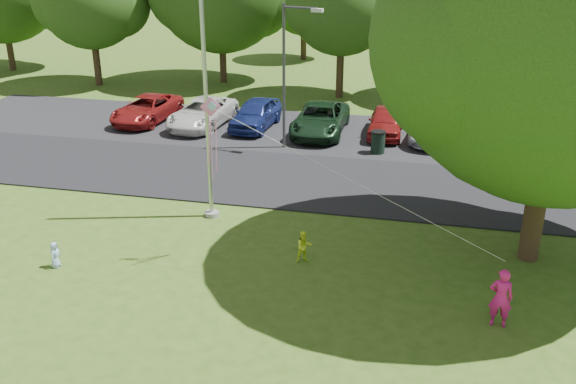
% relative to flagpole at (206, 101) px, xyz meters
% --- Properties ---
extents(ground, '(120.00, 120.00, 0.00)m').
position_rel_flagpole_xyz_m(ground, '(3.50, -5.00, -4.17)').
color(ground, '#335416').
rests_on(ground, ground).
extents(park_road, '(60.00, 6.00, 0.06)m').
position_rel_flagpole_xyz_m(park_road, '(3.50, 4.00, -4.14)').
color(park_road, black).
rests_on(park_road, ground).
extents(parking_strip, '(42.00, 7.00, 0.06)m').
position_rel_flagpole_xyz_m(parking_strip, '(3.50, 10.50, -4.14)').
color(parking_strip, black).
rests_on(parking_strip, ground).
extents(flagpole, '(0.50, 0.50, 10.00)m').
position_rel_flagpole_xyz_m(flagpole, '(0.00, 0.00, 0.00)').
color(flagpole, '#B7BABF').
rests_on(flagpole, ground).
extents(street_lamp, '(1.82, 0.48, 6.51)m').
position_rel_flagpole_xyz_m(street_lamp, '(1.08, 7.82, -0.26)').
color(street_lamp, '#3F3F44').
rests_on(street_lamp, ground).
extents(trash_can, '(0.67, 0.67, 1.07)m').
position_rel_flagpole_xyz_m(trash_can, '(5.13, 8.00, -3.63)').
color(trash_can, black).
rests_on(trash_can, ground).
extents(big_tree, '(10.77, 10.26, 12.40)m').
position_rel_flagpole_xyz_m(big_tree, '(10.51, -0.89, 2.82)').
color(big_tree, '#332316').
rests_on(big_tree, ground).
extents(horizon_trees, '(77.46, 7.20, 7.02)m').
position_rel_flagpole_xyz_m(horizon_trees, '(7.56, 28.88, 0.14)').
color(horizon_trees, '#332316').
rests_on(horizon_trees, ground).
extents(parked_cars, '(23.58, 5.49, 1.47)m').
position_rel_flagpole_xyz_m(parked_cars, '(2.74, 10.47, -3.42)').
color(parked_cars, maroon).
rests_on(parked_cars, ground).
extents(woman, '(0.61, 0.41, 1.64)m').
position_rel_flagpole_xyz_m(woman, '(9.39, -4.80, -3.35)').
color(woman, '#D91C7C').
rests_on(woman, ground).
extents(child_yellow, '(0.62, 0.58, 1.01)m').
position_rel_flagpole_xyz_m(child_yellow, '(3.85, -2.55, -3.66)').
color(child_yellow, '#E2FF28').
rests_on(child_yellow, ground).
extents(child_blue, '(0.29, 0.42, 0.82)m').
position_rel_flagpole_xyz_m(child_blue, '(-3.38, -4.54, -3.76)').
color(child_blue, '#96B9E6').
rests_on(child_blue, ground).
extents(kite, '(8.51, 2.18, 3.26)m').
position_rel_flagpole_xyz_m(kite, '(1.44, -2.94, 0.13)').
color(kite, pink).
rests_on(kite, ground).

